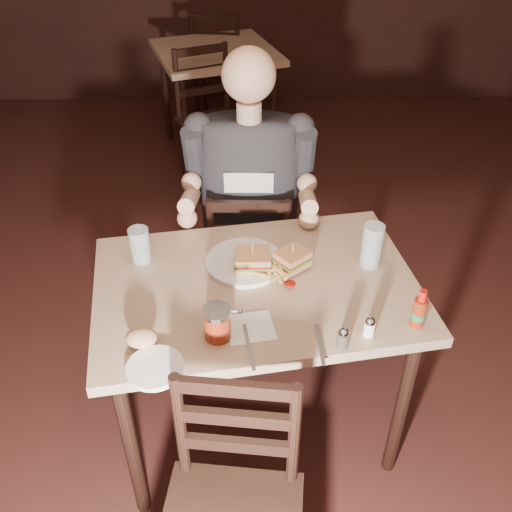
{
  "coord_description": "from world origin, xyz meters",
  "views": [
    {
      "loc": [
        -0.17,
        -1.58,
        2.02
      ],
      "look_at": [
        -0.15,
        -0.03,
        0.85
      ],
      "focal_mm": 40.0,
      "sensor_mm": 36.0,
      "label": 1
    }
  ],
  "objects_px": {
    "side_plate": "(155,369)",
    "chair_far": "(250,258)",
    "bg_table": "(216,62)",
    "bg_chair_near": "(214,125)",
    "diner": "(249,169)",
    "bg_chair_far": "(220,67)",
    "dinner_plate": "(245,263)",
    "syrup_dispenser": "(217,323)",
    "glass_right": "(372,246)",
    "hot_sauce": "(420,308)",
    "glass_left": "(140,245)",
    "main_table": "(256,303)"
  },
  "relations": [
    {
      "from": "main_table",
      "to": "dinner_plate",
      "type": "xyz_separation_m",
      "value": [
        -0.04,
        0.1,
        0.1
      ]
    },
    {
      "from": "glass_left",
      "to": "hot_sauce",
      "type": "relative_size",
      "value": 0.95
    },
    {
      "from": "bg_table",
      "to": "glass_right",
      "type": "bearing_deg",
      "value": -74.98
    },
    {
      "from": "main_table",
      "to": "syrup_dispenser",
      "type": "xyz_separation_m",
      "value": [
        -0.12,
        -0.25,
        0.15
      ]
    },
    {
      "from": "main_table",
      "to": "bg_table",
      "type": "distance_m",
      "value": 2.56
    },
    {
      "from": "bg_chair_near",
      "to": "bg_chair_far",
      "type": "bearing_deg",
      "value": 66.28
    },
    {
      "from": "diner",
      "to": "dinner_plate",
      "type": "xyz_separation_m",
      "value": [
        -0.02,
        -0.45,
        -0.13
      ]
    },
    {
      "from": "glass_right",
      "to": "syrup_dispenser",
      "type": "height_order",
      "value": "glass_right"
    },
    {
      "from": "diner",
      "to": "dinner_plate",
      "type": "distance_m",
      "value": 0.47
    },
    {
      "from": "glass_left",
      "to": "hot_sauce",
      "type": "bearing_deg",
      "value": -20.79
    },
    {
      "from": "main_table",
      "to": "bg_chair_near",
      "type": "height_order",
      "value": "bg_chair_near"
    },
    {
      "from": "bg_table",
      "to": "dinner_plate",
      "type": "relative_size",
      "value": 3.75
    },
    {
      "from": "bg_table",
      "to": "dinner_plate",
      "type": "distance_m",
      "value": 2.45
    },
    {
      "from": "dinner_plate",
      "to": "bg_chair_near",
      "type": "bearing_deg",
      "value": 96.41
    },
    {
      "from": "main_table",
      "to": "bg_chair_near",
      "type": "bearing_deg",
      "value": 97.18
    },
    {
      "from": "diner",
      "to": "dinner_plate",
      "type": "relative_size",
      "value": 3.53
    },
    {
      "from": "glass_left",
      "to": "bg_table",
      "type": "bearing_deg",
      "value": 86.24
    },
    {
      "from": "glass_left",
      "to": "side_plate",
      "type": "bearing_deg",
      "value": -77.68
    },
    {
      "from": "hot_sauce",
      "to": "bg_chair_far",
      "type": "bearing_deg",
      "value": 102.81
    },
    {
      "from": "main_table",
      "to": "hot_sauce",
      "type": "xyz_separation_m",
      "value": [
        0.5,
        -0.21,
        0.16
      ]
    },
    {
      "from": "main_table",
      "to": "syrup_dispenser",
      "type": "height_order",
      "value": "syrup_dispenser"
    },
    {
      "from": "dinner_plate",
      "to": "syrup_dispenser",
      "type": "bearing_deg",
      "value": -102.92
    },
    {
      "from": "side_plate",
      "to": "chair_far",
      "type": "bearing_deg",
      "value": 74.46
    },
    {
      "from": "hot_sauce",
      "to": "glass_right",
      "type": "bearing_deg",
      "value": 107.15
    },
    {
      "from": "main_table",
      "to": "bg_table",
      "type": "xyz_separation_m",
      "value": [
        -0.25,
        2.54,
        0.0
      ]
    },
    {
      "from": "bg_table",
      "to": "bg_chair_far",
      "type": "distance_m",
      "value": 0.59
    },
    {
      "from": "diner",
      "to": "glass_right",
      "type": "relative_size",
      "value": 5.73
    },
    {
      "from": "syrup_dispenser",
      "to": "hot_sauce",
      "type": "bearing_deg",
      "value": -5.56
    },
    {
      "from": "bg_chair_near",
      "to": "dinner_plate",
      "type": "relative_size",
      "value": 3.37
    },
    {
      "from": "bg_chair_near",
      "to": "glass_right",
      "type": "distance_m",
      "value": 2.04
    },
    {
      "from": "bg_table",
      "to": "chair_far",
      "type": "bearing_deg",
      "value": -83.19
    },
    {
      "from": "bg_table",
      "to": "glass_left",
      "type": "relative_size",
      "value": 7.64
    },
    {
      "from": "bg_chair_near",
      "to": "diner",
      "type": "bearing_deg",
      "value": -104.63
    },
    {
      "from": "chair_far",
      "to": "glass_right",
      "type": "relative_size",
      "value": 5.03
    },
    {
      "from": "chair_far",
      "to": "glass_right",
      "type": "xyz_separation_m",
      "value": [
        0.42,
        -0.51,
        0.44
      ]
    },
    {
      "from": "glass_right",
      "to": "chair_far",
      "type": "bearing_deg",
      "value": 129.98
    },
    {
      "from": "dinner_plate",
      "to": "syrup_dispenser",
      "type": "distance_m",
      "value": 0.37
    },
    {
      "from": "diner",
      "to": "chair_far",
      "type": "bearing_deg",
      "value": 90.0
    },
    {
      "from": "bg_chair_far",
      "to": "dinner_plate",
      "type": "xyz_separation_m",
      "value": [
        0.21,
        -2.99,
        0.32
      ]
    },
    {
      "from": "dinner_plate",
      "to": "syrup_dispenser",
      "type": "height_order",
      "value": "syrup_dispenser"
    },
    {
      "from": "chair_far",
      "to": "hot_sauce",
      "type": "relative_size",
      "value": 5.98
    },
    {
      "from": "main_table",
      "to": "glass_right",
      "type": "distance_m",
      "value": 0.45
    },
    {
      "from": "glass_right",
      "to": "syrup_dispenser",
      "type": "distance_m",
      "value": 0.63
    },
    {
      "from": "chair_far",
      "to": "side_plate",
      "type": "height_order",
      "value": "chair_far"
    },
    {
      "from": "main_table",
      "to": "syrup_dispenser",
      "type": "bearing_deg",
      "value": -115.58
    },
    {
      "from": "dinner_plate",
      "to": "glass_right",
      "type": "relative_size",
      "value": 1.62
    },
    {
      "from": "bg_table",
      "to": "bg_chair_near",
      "type": "relative_size",
      "value": 1.11
    },
    {
      "from": "dinner_plate",
      "to": "hot_sauce",
      "type": "height_order",
      "value": "hot_sauce"
    },
    {
      "from": "bg_table",
      "to": "chair_far",
      "type": "xyz_separation_m",
      "value": [
        0.23,
        -1.94,
        -0.26
      ]
    },
    {
      "from": "dinner_plate",
      "to": "main_table",
      "type": "bearing_deg",
      "value": -69.56
    }
  ]
}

